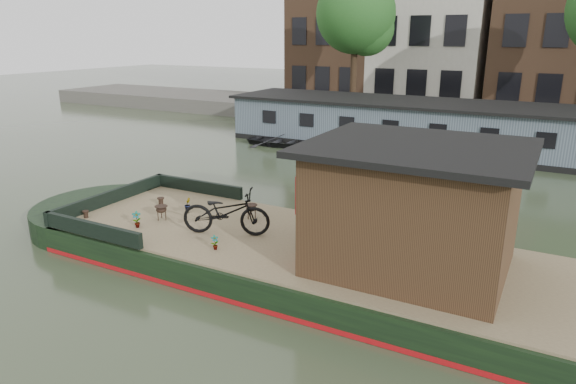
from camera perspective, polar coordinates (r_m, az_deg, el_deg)
The scene contains 18 objects.
ground at distance 11.43m, azimuth 2.31°, elevation -8.82°, with size 120.00×120.00×0.00m, color #293622.
houseboat_hull at distance 11.90m, azimuth -3.48°, elevation -6.30°, with size 14.01×4.02×0.60m.
houseboat_deck at distance 11.17m, azimuth 2.34°, elevation -5.94°, with size 11.80×3.80×0.05m, color olive.
bow_bulwark at distance 13.93m, azimuth -16.72°, elevation -1.05°, with size 3.00×4.00×0.35m.
cabin at distance 10.03m, azimuth 13.73°, elevation -1.51°, with size 4.00×3.50×2.42m.
bicycle at distance 11.61m, azimuth -6.89°, elevation -2.22°, with size 0.70×2.00×1.05m, color black.
potted_plant_a at distance 12.53m, azimuth -16.47°, elevation -2.95°, with size 0.21×0.14×0.40m, color maroon.
potted_plant_b at distance 13.43m, azimuth -11.11°, elevation -1.35°, with size 0.18×0.15×0.33m, color brown.
potted_plant_d at distance 12.45m, azimuth 6.63°, elevation -2.26°, with size 0.27×0.27×0.48m, color maroon.
potted_plant_e at distance 10.93m, azimuth -8.12°, elevation -5.58°, with size 0.17×0.12×0.32m, color brown.
brazier_front at distance 12.89m, azimuth -13.87°, elevation -2.26°, with size 0.33×0.33×0.36m, color black, non-canonical shape.
brazier_rear at distance 12.65m, azimuth -4.11°, elevation -2.16°, with size 0.33×0.33×0.35m, color black, non-canonical shape.
bollard_port at distance 14.00m, azimuth -13.94°, elevation -1.03°, with size 0.19×0.19×0.21m, color black.
bollard_stbd at distance 13.63m, azimuth -21.55°, elevation -2.31°, with size 0.16×0.16×0.18m, color black.
dinghy at distance 24.13m, azimuth -0.88°, elevation 5.95°, with size 2.21×3.10×0.64m, color black.
far_houseboat at distance 24.02m, azimuth 17.32°, elevation 6.70°, with size 20.40×4.40×2.11m.
quay at distance 30.43m, azimuth 19.74°, elevation 7.53°, with size 60.00×6.00×0.90m, color #47443F.
tree_left at distance 30.33m, azimuth 7.83°, elevation 18.67°, with size 4.40×4.40×7.40m.
Camera 1 is at (4.47, -9.25, 5.00)m, focal length 32.00 mm.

